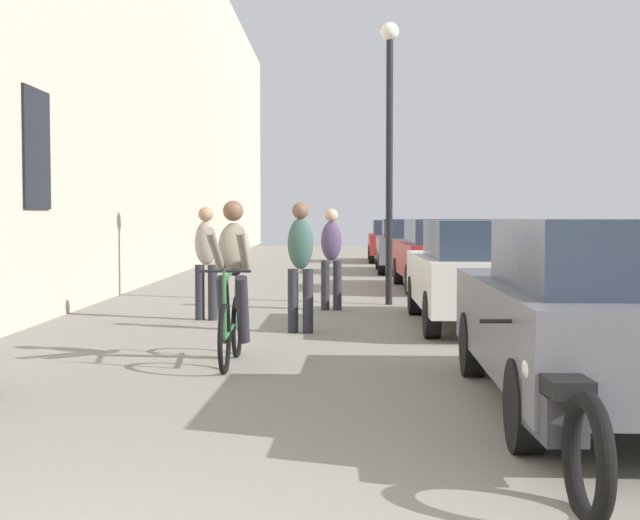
% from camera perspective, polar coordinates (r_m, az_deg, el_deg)
% --- Properties ---
extents(building_facade_left, '(0.54, 68.00, 10.25)m').
position_cam_1_polar(building_facade_left, '(18.35, -13.66, 13.95)').
color(building_facade_left, '#B7AD99').
rests_on(building_facade_left, ground_plane).
extents(cyclist_on_bicycle, '(0.52, 1.76, 1.74)m').
position_cam_1_polar(cyclist_on_bicycle, '(9.49, -5.60, -1.64)').
color(cyclist_on_bicycle, black).
rests_on(cyclist_on_bicycle, ground_plane).
extents(pedestrian_near, '(0.35, 0.26, 1.73)m').
position_cam_1_polar(pedestrian_near, '(11.82, -1.25, 0.04)').
color(pedestrian_near, '#26262D').
rests_on(pedestrian_near, ground_plane).
extents(pedestrian_mid, '(0.37, 0.29, 1.69)m').
position_cam_1_polar(pedestrian_mid, '(13.40, -7.26, 0.23)').
color(pedestrian_mid, '#26262D').
rests_on(pedestrian_mid, ground_plane).
extents(pedestrian_far, '(0.35, 0.26, 1.67)m').
position_cam_1_polar(pedestrian_far, '(14.73, 0.73, 0.45)').
color(pedestrian_far, '#26262D').
rests_on(pedestrian_far, ground_plane).
extents(street_lamp, '(0.32, 0.32, 4.90)m').
position_cam_1_polar(street_lamp, '(15.78, 4.44, 8.47)').
color(street_lamp, black).
rests_on(street_lamp, ground_plane).
extents(parked_car_nearest, '(1.92, 4.33, 1.52)m').
position_cam_1_polar(parked_car_nearest, '(7.39, 17.36, -3.18)').
color(parked_car_nearest, '#595960').
rests_on(parked_car_nearest, ground_plane).
extents(parked_car_second, '(1.81, 4.21, 1.49)m').
position_cam_1_polar(parked_car_second, '(12.74, 10.13, -0.72)').
color(parked_car_second, beige).
rests_on(parked_car_second, ground_plane).
extents(parked_car_third, '(1.84, 4.22, 1.49)m').
position_cam_1_polar(parked_car_third, '(19.10, 7.76, 0.44)').
color(parked_car_third, maroon).
rests_on(parked_car_third, ground_plane).
extents(parked_car_fourth, '(1.84, 4.19, 1.47)m').
position_cam_1_polar(parked_car_fourth, '(24.88, 5.65, 0.97)').
color(parked_car_fourth, '#595960').
rests_on(parked_car_fourth, ground_plane).
extents(parked_car_fifth, '(1.79, 4.07, 1.43)m').
position_cam_1_polar(parked_car_fifth, '(30.75, 4.69, 1.27)').
color(parked_car_fifth, maroon).
rests_on(parked_car_fifth, ground_plane).
extents(parked_motorcycle, '(0.62, 2.15, 0.92)m').
position_cam_1_polar(parked_motorcycle, '(5.51, 14.51, -9.17)').
color(parked_motorcycle, black).
rests_on(parked_motorcycle, ground_plane).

